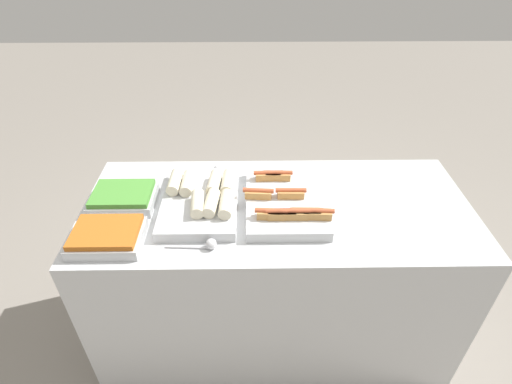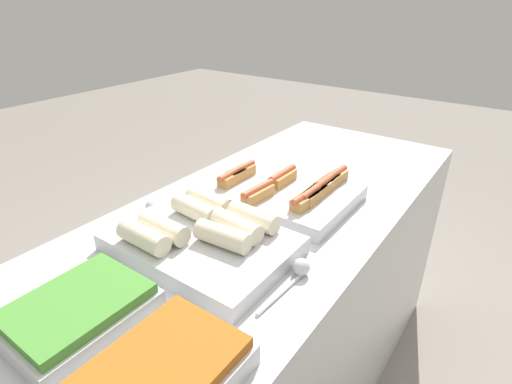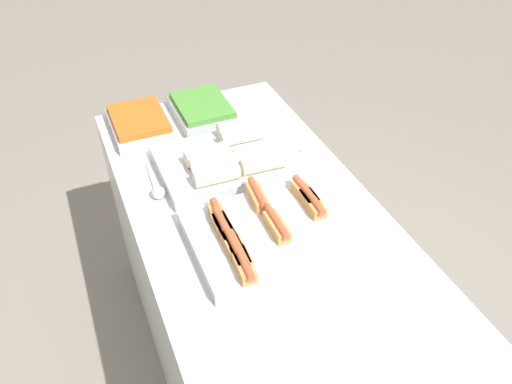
# 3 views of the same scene
# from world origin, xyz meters

# --- Properties ---
(ground_plane) EXTENTS (12.00, 12.00, 0.00)m
(ground_plane) POSITION_xyz_m (0.00, 0.00, 0.00)
(ground_plane) COLOR gray
(counter) EXTENTS (1.83, 0.80, 0.95)m
(counter) POSITION_xyz_m (0.00, 0.00, 0.47)
(counter) COLOR silver
(counter) RESTS_ON ground_plane
(tray_hotdogs) EXTENTS (0.40, 0.51, 0.10)m
(tray_hotdogs) POSITION_xyz_m (0.03, -0.01, 0.98)
(tray_hotdogs) COLOR silver
(tray_hotdogs) RESTS_ON counter
(tray_wraps) EXTENTS (0.34, 0.50, 0.11)m
(tray_wraps) POSITION_xyz_m (-0.35, 0.00, 0.99)
(tray_wraps) COLOR silver
(tray_wraps) RESTS_ON counter
(tray_side_front) EXTENTS (0.29, 0.22, 0.07)m
(tray_side_front) POSITION_xyz_m (-0.73, -0.24, 0.98)
(tray_side_front) COLOR silver
(tray_side_front) RESTS_ON counter
(tray_side_back) EXTENTS (0.29, 0.22, 0.07)m
(tray_side_back) POSITION_xyz_m (-0.73, 0.02, 0.98)
(tray_side_back) COLOR silver
(tray_side_back) RESTS_ON counter
(serving_spoon_near) EXTENTS (0.21, 0.05, 0.05)m
(serving_spoon_near) POSITION_xyz_m (-0.31, -0.28, 0.97)
(serving_spoon_near) COLOR silver
(serving_spoon_near) RESTS_ON counter
(serving_spoon_far) EXTENTS (0.20, 0.05, 0.05)m
(serving_spoon_far) POSITION_xyz_m (-0.31, 0.28, 0.97)
(serving_spoon_far) COLOR silver
(serving_spoon_far) RESTS_ON counter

